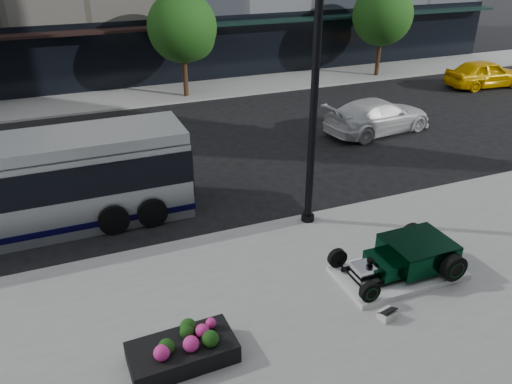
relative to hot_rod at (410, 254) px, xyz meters
name	(u,v)px	position (x,y,z in m)	size (l,w,h in m)	color
ground	(254,196)	(-2.14, 5.94, -0.70)	(120.00, 120.00, 0.00)	black
sidewalk_far	(166,94)	(-2.14, 19.94, -0.64)	(70.00, 4.00, 0.12)	gray
street_trees	(185,30)	(-1.00, 19.01, 3.07)	(29.80, 3.80, 5.70)	black
display_plinth	(398,272)	(-0.33, 0.00, -0.50)	(3.40, 1.80, 0.15)	silver
hot_rod	(410,254)	(0.00, 0.00, 0.00)	(3.22, 2.00, 0.81)	black
info_plaque	(387,314)	(-1.64, -1.35, -0.45)	(0.45, 0.38, 0.31)	silver
lamppost	(313,116)	(-1.24, 3.54, 2.93)	(0.42, 0.42, 7.60)	black
flower_planter	(182,351)	(-6.51, -0.81, -0.31)	(2.30, 1.21, 0.74)	black
white_sedan	(378,116)	(5.76, 9.93, 0.09)	(2.21, 5.44, 1.58)	silver
yellow_taxi	(485,74)	(16.51, 14.25, 0.14)	(1.98, 4.93, 1.68)	#F3BA03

